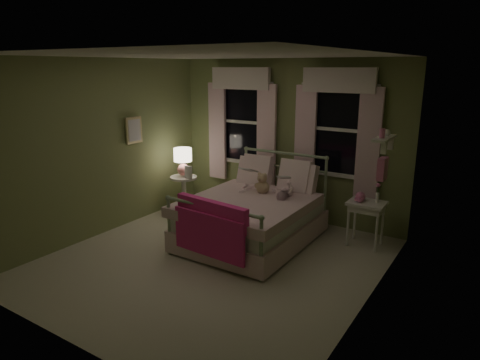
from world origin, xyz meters
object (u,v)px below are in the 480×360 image
Objects in this scene: child_left at (252,172)px; nightstand_right at (367,209)px; nightstand_left at (184,189)px; child_right at (285,175)px; teddy_bear at (262,185)px; bed at (253,216)px; table_lamp at (183,159)px.

nightstand_right is (1.70, 0.29, -0.37)m from child_left.
child_left is 1.08× the size of nightstand_left.
child_right is at bearing -0.13° from nightstand_left.
child_left reaches higher than teddy_bear.
bed is 3.13× the size of nightstand_left.
teddy_bear is at bearing -162.36° from nightstand_right.
nightstand_right is at bearing 5.37° from nightstand_left.
child_right is (0.56, 0.00, 0.03)m from child_left.
nightstand_left is 1.02× the size of nightstand_right.
bed is 6.33× the size of teddy_bear.
nightstand_left is (-1.65, 0.16, -0.37)m from teddy_bear.
child_right is at bearing -179.25° from child_left.
nightstand_left is (-1.37, 0.00, -0.50)m from child_left.
child_left reaches higher than table_lamp.
bed is 2.90× the size of child_left.
bed is 1.60m from nightstand_right.
nightstand_left is at bearing 165.52° from bed.
teddy_bear is 0.50× the size of nightstand_right.
bed is 0.74m from child_left.
teddy_bear is at bearing 13.08° from child_right.
table_lamp is (-1.93, 0.00, 0.01)m from child_right.
child_left is 2.18× the size of teddy_bear.
child_left is at bearing -170.22° from nightstand_right.
table_lamp is at bearing -174.63° from nightstand_right.
child_left is 1.10× the size of nightstand_right.
child_right reaches higher than nightstand_right.
child_right is at bearing -0.13° from table_lamp.
child_left is 1.37m from table_lamp.
table_lamp is at bearing 0.56° from child_left.
child_left is at bearing 150.50° from teddy_bear.
child_left is 0.35m from teddy_bear.
child_right reaches higher than child_left.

